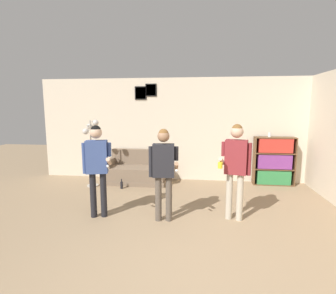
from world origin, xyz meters
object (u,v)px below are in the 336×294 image
object	(u,v)px
person_player_foreground_center	(164,166)
bottle_on_floor	(122,185)
floor_lamp	(91,141)
person_player_foreground_left	(97,162)
couch	(137,171)
drinking_cup	(270,135)
bookshelf	(274,161)
person_watcher_holding_cup	(236,162)

from	to	relation	value
person_player_foreground_center	bottle_on_floor	world-z (taller)	person_player_foreground_center
floor_lamp	person_player_foreground_left	distance (m)	1.95
couch	person_player_foreground_left	world-z (taller)	person_player_foreground_left
bottle_on_floor	floor_lamp	bearing A→B (deg)	171.77
floor_lamp	drinking_cup	size ratio (longest dim) A/B	15.10
bottle_on_floor	drinking_cup	distance (m)	3.84
couch	person_player_foreground_center	world-z (taller)	person_player_foreground_center
bookshelf	bottle_on_floor	world-z (taller)	bookshelf
drinking_cup	floor_lamp	bearing A→B (deg)	-170.93
bookshelf	couch	bearing A→B (deg)	-176.66
bookshelf	floor_lamp	xyz separation A→B (m)	(-4.48, -0.69, 0.53)
bottle_on_floor	couch	bearing A→B (deg)	68.89
person_player_foreground_left	couch	bearing A→B (deg)	86.18
couch	person_watcher_holding_cup	bearing A→B (deg)	-42.79
bookshelf	person_watcher_holding_cup	bearing A→B (deg)	-118.75
floor_lamp	bottle_on_floor	distance (m)	1.30
bookshelf	person_watcher_holding_cup	distance (m)	2.62
floor_lamp	person_watcher_holding_cup	xyz separation A→B (m)	(3.23, -1.58, -0.11)
person_watcher_holding_cup	bookshelf	bearing A→B (deg)	61.25
bookshelf	person_player_foreground_left	size ratio (longest dim) A/B	0.74
person_player_foreground_center	floor_lamp	bearing A→B (deg)	138.92
bookshelf	bottle_on_floor	size ratio (longest dim) A/B	5.13
couch	bottle_on_floor	xyz separation A→B (m)	(-0.23, -0.60, -0.19)
couch	floor_lamp	bearing A→B (deg)	-154.03
bookshelf	floor_lamp	bearing A→B (deg)	-171.22
person_player_foreground_left	bottle_on_floor	size ratio (longest dim) A/B	6.95
person_player_foreground_left	person_watcher_holding_cup	size ratio (longest dim) A/B	0.98
bottle_on_floor	drinking_cup	size ratio (longest dim) A/B	2.16
person_watcher_holding_cup	person_player_foreground_center	bearing A→B (deg)	-171.06
person_player_foreground_left	bottle_on_floor	distance (m)	1.87
couch	bookshelf	size ratio (longest dim) A/B	1.27
person_watcher_holding_cup	person_player_foreground_left	bearing A→B (deg)	-175.85
bottle_on_floor	drinking_cup	bearing A→B (deg)	12.70
person_player_foreground_left	person_player_foreground_center	bearing A→B (deg)	-0.86
person_player_foreground_left	person_watcher_holding_cup	xyz separation A→B (m)	(2.38, 0.17, 0.02)
couch	drinking_cup	distance (m)	3.48
bookshelf	person_player_foreground_center	world-z (taller)	person_player_foreground_center
couch	drinking_cup	size ratio (longest dim) A/B	14.10
bookshelf	person_player_foreground_center	xyz separation A→B (m)	(-2.45, -2.46, 0.37)
person_player_foreground_center	person_watcher_holding_cup	distance (m)	1.23
couch	floor_lamp	xyz separation A→B (m)	(-1.00, -0.49, 0.85)
bookshelf	bottle_on_floor	xyz separation A→B (m)	(-3.71, -0.80, -0.51)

